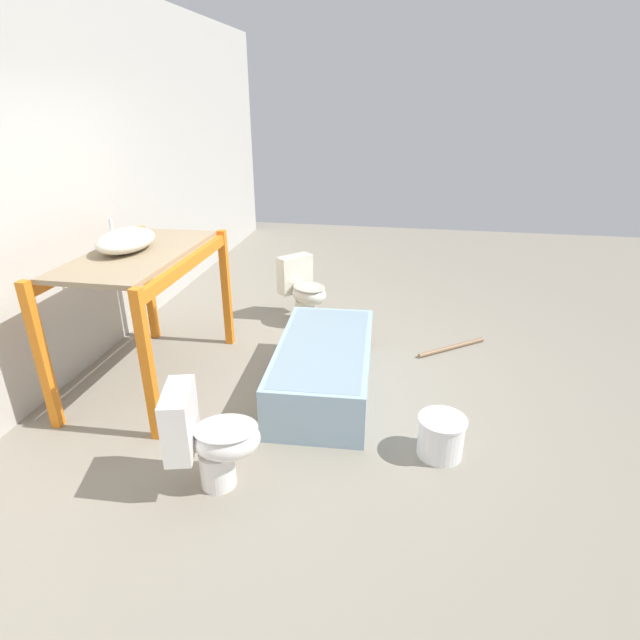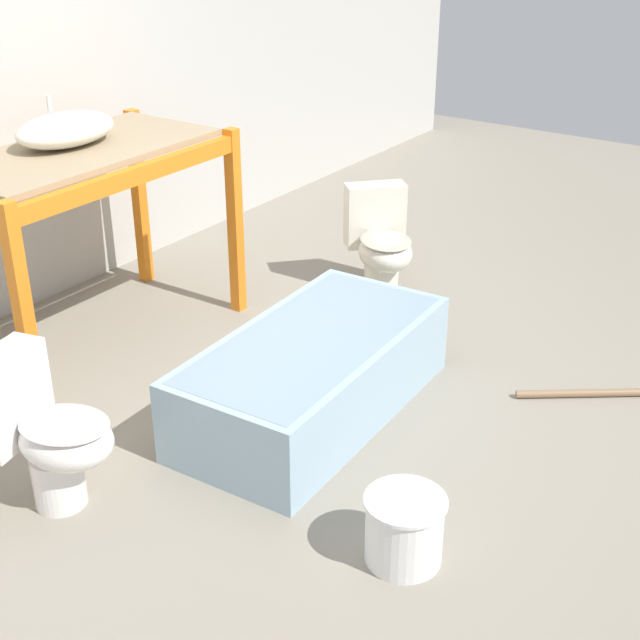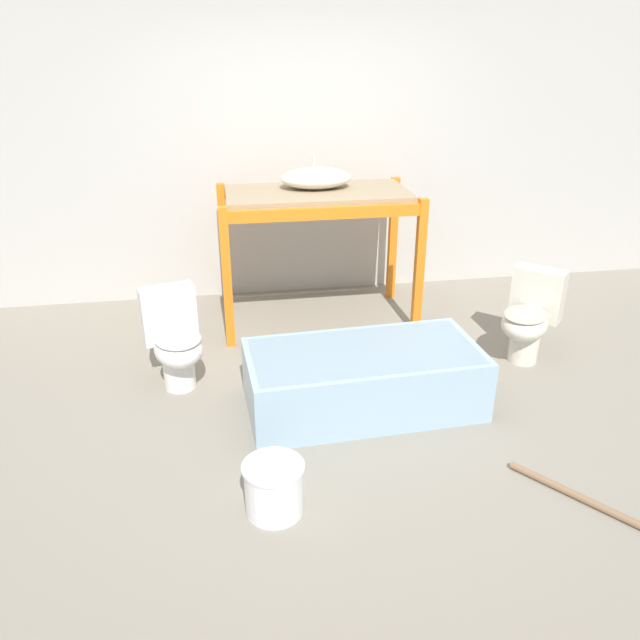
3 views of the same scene
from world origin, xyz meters
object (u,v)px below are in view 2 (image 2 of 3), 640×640
object	(u,v)px
toilet_near	(45,432)
bathtub_main	(313,369)
toilet_far	(381,243)
sink_basin	(66,129)
bucket_white	(404,528)

from	to	relation	value
toilet_near	bathtub_main	bearing A→B (deg)	-36.38
toilet_far	bathtub_main	bearing A→B (deg)	-118.65
toilet_near	sink_basin	bearing A→B (deg)	27.84
bathtub_main	toilet_near	xyz separation A→B (m)	(-1.23, 0.49, 0.12)
toilet_near	bucket_white	bearing A→B (deg)	-83.46
bathtub_main	toilet_far	world-z (taller)	toilet_far
sink_basin	toilet_near	size ratio (longest dim) A/B	0.84
toilet_far	bucket_white	bearing A→B (deg)	-103.30
bathtub_main	toilet_far	xyz separation A→B (m)	(1.38, 0.45, 0.12)
toilet_near	bucket_white	distance (m)	1.52
sink_basin	bathtub_main	bearing A→B (deg)	-87.63
bathtub_main	toilet_near	world-z (taller)	toilet_near
sink_basin	bathtub_main	size ratio (longest dim) A/B	0.37
bathtub_main	bucket_white	size ratio (longest dim) A/B	4.80
sink_basin	bucket_white	size ratio (longest dim) A/B	1.79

